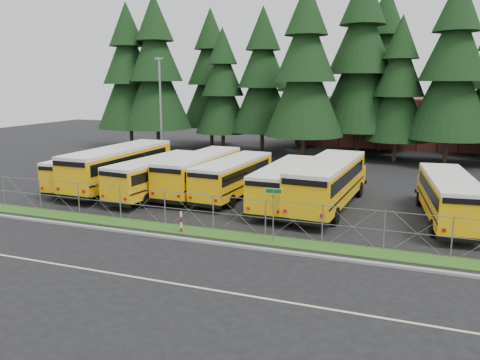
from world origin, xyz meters
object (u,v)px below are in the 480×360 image
bus_4 (236,178)px  bus_east (448,199)px  bus_2 (159,177)px  bus_6 (329,184)px  striped_bollard (181,222)px  bus_0 (92,171)px  bus_5 (288,185)px  light_standard (161,110)px  bus_3 (202,173)px  street_sign (273,204)px  bus_1 (123,168)px

bus_4 → bus_east: (13.69, -1.44, 0.03)m
bus_2 → bus_east: bus_east is taller
bus_6 → bus_east: 7.01m
bus_4 → striped_bollard: 8.67m
bus_0 → bus_east: 25.10m
bus_east → bus_4: bearing=168.1°
bus_5 → light_standard: size_ratio=1.04×
bus_2 → bus_4: 5.46m
bus_2 → bus_east: bearing=6.2°
bus_3 → street_sign: 11.75m
light_standard → striped_bollard: bearing=-57.6°
bus_5 → street_sign: size_ratio=3.76×
street_sign → light_standard: light_standard is taller
street_sign → bus_4: bearing=122.0°
bus_4 → bus_5: (4.08, -1.11, 0.02)m
bus_4 → striped_bollard: bus_4 is taller
bus_6 → street_sign: (-1.49, -7.55, 0.45)m
street_sign → striped_bollard: bearing=-176.9°
bus_3 → bus_0: bearing=-168.9°
bus_0 → bus_1: 2.52m
bus_1 → striped_bollard: 12.18m
bus_5 → light_standard: 17.33m
bus_east → street_sign: (-8.46, -6.93, 0.65)m
bus_1 → striped_bollard: size_ratio=10.23×
bus_0 → bus_east: bearing=-4.6°
bus_3 → bus_east: 16.51m
bus_0 → bus_east: bus_east is taller
bus_1 → bus_3: 6.28m
bus_0 → bus_3: size_ratio=0.90×
bus_4 → light_standard: 13.48m
bus_0 → street_sign: 18.16m
bus_0 → bus_5: (15.49, 0.01, 0.08)m
bus_0 → light_standard: 9.85m
bus_3 → street_sign: (7.96, -8.62, 0.59)m
bus_1 → bus_5: 13.04m
bus_0 → light_standard: size_ratio=0.98×
bus_2 → striped_bollard: 8.87m
bus_1 → striped_bollard: (9.10, -8.03, -1.01)m
bus_4 → striped_bollard: (0.15, -8.64, -0.76)m
bus_3 → bus_1: bearing=-170.0°
bus_4 → bus_east: bearing=-1.9°
bus_3 → light_standard: 11.35m
bus_2 → bus_4: bearing=22.8°
bus_2 → street_sign: bearing=-27.3°
bus_2 → street_sign: (10.45, -6.75, 0.66)m
bus_2 → bus_4: size_ratio=1.01×
bus_3 → bus_5: 6.95m
light_standard → bus_5: bearing=-31.6°
bus_1 → light_standard: (-1.30, 8.33, 3.89)m
bus_4 → bus_5: bus_5 is taller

